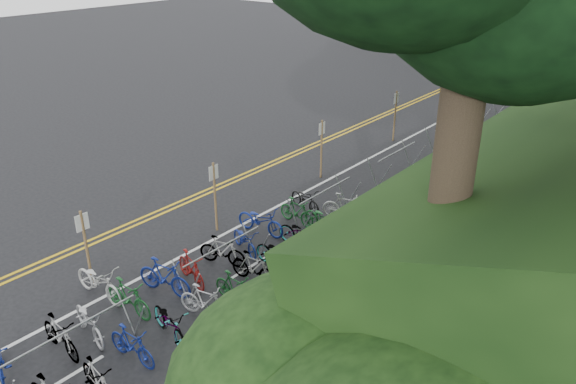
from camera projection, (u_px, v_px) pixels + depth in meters
name	position (u px, v px, depth m)	size (l,w,h in m)	color
ground	(77.00, 288.00, 16.20)	(120.00, 120.00, 0.00)	black
road_markings	(308.00, 184.00, 22.90)	(7.47, 80.00, 0.01)	gold
red_curb	(444.00, 202.00, 21.28)	(0.25, 28.00, 0.10)	maroon
bike_rack_front	(73.00, 339.00, 12.79)	(1.14, 3.40, 1.17)	gray
bike_racks_rest	(397.00, 158.00, 23.20)	(1.14, 23.00, 1.17)	gray
signpost_near	(86.00, 243.00, 15.83)	(0.08, 0.40, 2.36)	brown
signposts_rest	(361.00, 128.00, 25.05)	(0.08, 18.40, 2.50)	brown
bike_front	(99.00, 281.00, 15.57)	(1.97, 0.69, 1.03)	beige
bike_valet	(215.00, 270.00, 16.14)	(3.15, 13.26, 1.09)	navy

